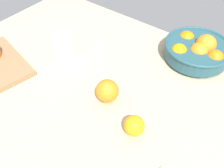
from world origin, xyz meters
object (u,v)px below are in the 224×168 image
object	(u,v)px
spoon	(97,48)
fruit_bowl	(197,50)
loose_orange_4	(107,91)
loose_orange_0	(134,126)
juice_glass	(64,48)

from	to	relation	value
spoon	fruit_bowl	bearing A→B (deg)	27.68
loose_orange_4	fruit_bowl	bearing A→B (deg)	68.51
fruit_bowl	loose_orange_0	xyz separation A→B (cm)	(-0.41, -44.56, -1.19)
fruit_bowl	juice_glass	xyz separation A→B (cm)	(-43.34, -31.51, 0.36)
fruit_bowl	spoon	distance (cm)	41.18
juice_glass	spoon	world-z (taller)	juice_glass
loose_orange_4	spoon	distance (cm)	29.09
loose_orange_4	spoon	bearing A→B (deg)	136.68
loose_orange_4	spoon	world-z (taller)	loose_orange_4
fruit_bowl	juice_glass	size ratio (longest dim) A/B	2.46
fruit_bowl	loose_orange_4	distance (cm)	41.75
loose_orange_0	spoon	world-z (taller)	loose_orange_0
fruit_bowl	loose_orange_0	distance (cm)	44.58
fruit_bowl	loose_orange_4	bearing A→B (deg)	-111.49
juice_glass	fruit_bowl	bearing A→B (deg)	36.02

